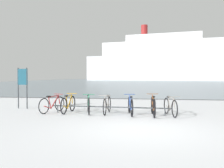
{
  "coord_description": "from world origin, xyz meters",
  "views": [
    {
      "loc": [
        0.34,
        -7.39,
        1.53
      ],
      "look_at": [
        -1.49,
        4.44,
        1.16
      ],
      "focal_mm": 41.86,
      "sensor_mm": 36.0,
      "label": 1
    }
  ],
  "objects_px": {
    "bicycle_4": "(130,106)",
    "bicycle_3": "(107,105)",
    "bicycle_2": "(89,104)",
    "ferry_ship": "(167,62)",
    "bicycle_5": "(153,106)",
    "bicycle_6": "(170,106)",
    "info_sign": "(22,81)",
    "bicycle_1": "(68,104)",
    "bicycle_0": "(52,104)"
  },
  "relations": [
    {
      "from": "bicycle_5",
      "to": "ferry_ship",
      "type": "height_order",
      "value": "ferry_ship"
    },
    {
      "from": "ferry_ship",
      "to": "bicycle_1",
      "type": "bearing_deg",
      "value": -95.92
    },
    {
      "from": "info_sign",
      "to": "ferry_ship",
      "type": "bearing_deg",
      "value": 82.17
    },
    {
      "from": "bicycle_3",
      "to": "bicycle_5",
      "type": "distance_m",
      "value": 1.89
    },
    {
      "from": "bicycle_5",
      "to": "info_sign",
      "type": "bearing_deg",
      "value": 167.27
    },
    {
      "from": "bicycle_5",
      "to": "bicycle_6",
      "type": "height_order",
      "value": "bicycle_5"
    },
    {
      "from": "bicycle_0",
      "to": "info_sign",
      "type": "bearing_deg",
      "value": 150.72
    },
    {
      "from": "bicycle_3",
      "to": "ferry_ship",
      "type": "distance_m",
      "value": 80.85
    },
    {
      "from": "bicycle_4",
      "to": "bicycle_3",
      "type": "bearing_deg",
      "value": 166.04
    },
    {
      "from": "bicycle_2",
      "to": "info_sign",
      "type": "bearing_deg",
      "value": 162.15
    },
    {
      "from": "bicycle_3",
      "to": "bicycle_2",
      "type": "bearing_deg",
      "value": -172.5
    },
    {
      "from": "bicycle_1",
      "to": "ferry_ship",
      "type": "relative_size",
      "value": 0.03
    },
    {
      "from": "bicycle_3",
      "to": "bicycle_6",
      "type": "relative_size",
      "value": 1.04
    },
    {
      "from": "info_sign",
      "to": "ferry_ship",
      "type": "distance_m",
      "value": 80.24
    },
    {
      "from": "bicycle_1",
      "to": "bicycle_3",
      "type": "bearing_deg",
      "value": 0.74
    },
    {
      "from": "bicycle_0",
      "to": "bicycle_1",
      "type": "relative_size",
      "value": 0.96
    },
    {
      "from": "info_sign",
      "to": "bicycle_3",
      "type": "bearing_deg",
      "value": -13.55
    },
    {
      "from": "bicycle_1",
      "to": "info_sign",
      "type": "bearing_deg",
      "value": 158.09
    },
    {
      "from": "bicycle_4",
      "to": "bicycle_6",
      "type": "relative_size",
      "value": 1.01
    },
    {
      "from": "bicycle_4",
      "to": "ferry_ship",
      "type": "height_order",
      "value": "ferry_ship"
    },
    {
      "from": "bicycle_2",
      "to": "info_sign",
      "type": "distance_m",
      "value": 3.75
    },
    {
      "from": "bicycle_3",
      "to": "bicycle_4",
      "type": "xyz_separation_m",
      "value": [
        0.98,
        -0.24,
        0.0
      ]
    },
    {
      "from": "bicycle_1",
      "to": "bicycle_6",
      "type": "xyz_separation_m",
      "value": [
        4.15,
        -0.17,
        -0.0
      ]
    },
    {
      "from": "bicycle_6",
      "to": "info_sign",
      "type": "distance_m",
      "value": 6.9
    },
    {
      "from": "bicycle_6",
      "to": "ferry_ship",
      "type": "xyz_separation_m",
      "value": [
        4.19,
        80.53,
        6.14
      ]
    },
    {
      "from": "bicycle_2",
      "to": "info_sign",
      "type": "height_order",
      "value": "info_sign"
    },
    {
      "from": "bicycle_1",
      "to": "info_sign",
      "type": "relative_size",
      "value": 0.86
    },
    {
      "from": "bicycle_3",
      "to": "info_sign",
      "type": "relative_size",
      "value": 0.91
    },
    {
      "from": "bicycle_0",
      "to": "bicycle_5",
      "type": "height_order",
      "value": "bicycle_5"
    },
    {
      "from": "bicycle_6",
      "to": "ferry_ship",
      "type": "relative_size",
      "value": 0.03
    },
    {
      "from": "bicycle_5",
      "to": "bicycle_2",
      "type": "bearing_deg",
      "value": 174.38
    },
    {
      "from": "bicycle_1",
      "to": "bicycle_4",
      "type": "height_order",
      "value": "bicycle_4"
    },
    {
      "from": "bicycle_6",
      "to": "ferry_ship",
      "type": "distance_m",
      "value": 80.88
    },
    {
      "from": "bicycle_3",
      "to": "bicycle_5",
      "type": "xyz_separation_m",
      "value": [
        1.86,
        -0.36,
        0.02
      ]
    },
    {
      "from": "bicycle_5",
      "to": "bicycle_6",
      "type": "distance_m",
      "value": 0.68
    },
    {
      "from": "bicycle_3",
      "to": "bicycle_5",
      "type": "bearing_deg",
      "value": -10.85
    },
    {
      "from": "bicycle_3",
      "to": "bicycle_6",
      "type": "xyz_separation_m",
      "value": [
        2.51,
        -0.19,
        -0.0
      ]
    },
    {
      "from": "bicycle_1",
      "to": "bicycle_3",
      "type": "relative_size",
      "value": 0.95
    },
    {
      "from": "bicycle_2",
      "to": "bicycle_5",
      "type": "height_order",
      "value": "bicycle_5"
    },
    {
      "from": "bicycle_2",
      "to": "ferry_ship",
      "type": "distance_m",
      "value": 81.02
    },
    {
      "from": "bicycle_1",
      "to": "ferry_ship",
      "type": "bearing_deg",
      "value": 84.08
    },
    {
      "from": "bicycle_6",
      "to": "bicycle_2",
      "type": "bearing_deg",
      "value": 178.4
    },
    {
      "from": "bicycle_0",
      "to": "bicycle_2",
      "type": "bearing_deg",
      "value": -2.19
    },
    {
      "from": "bicycle_1",
      "to": "bicycle_6",
      "type": "bearing_deg",
      "value": -2.34
    },
    {
      "from": "bicycle_3",
      "to": "bicycle_4",
      "type": "height_order",
      "value": "bicycle_4"
    },
    {
      "from": "bicycle_1",
      "to": "bicycle_4",
      "type": "xyz_separation_m",
      "value": [
        2.61,
        -0.22,
        0.0
      ]
    },
    {
      "from": "bicycle_5",
      "to": "info_sign",
      "type": "height_order",
      "value": "info_sign"
    },
    {
      "from": "bicycle_3",
      "to": "info_sign",
      "type": "distance_m",
      "value": 4.43
    },
    {
      "from": "info_sign",
      "to": "ferry_ship",
      "type": "height_order",
      "value": "ferry_ship"
    },
    {
      "from": "bicycle_0",
      "to": "bicycle_4",
      "type": "distance_m",
      "value": 3.32
    }
  ]
}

